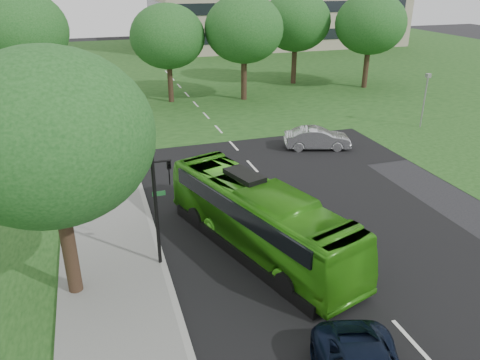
{
  "coord_description": "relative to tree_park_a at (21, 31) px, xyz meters",
  "views": [
    {
      "loc": [
        -9.04,
        -15.68,
        11.11
      ],
      "look_at": [
        -2.48,
        4.78,
        1.6
      ],
      "focal_mm": 35.0,
      "sensor_mm": 36.0,
      "label": 1
    }
  ],
  "objects": [
    {
      "name": "bus",
      "position": [
        11.09,
        -26.83,
        -5.33
      ],
      "size": [
        5.78,
        11.11,
        3.02
      ],
      "primitive_type": "imported",
      "rotation": [
        0.0,
        0.0,
        0.32
      ],
      "color": "#389717",
      "rests_on": "ground"
    },
    {
      "name": "tree_park_a",
      "position": [
        0.0,
        0.0,
        0.0
      ],
      "size": [
        7.58,
        7.58,
        10.08
      ],
      "color": "black",
      "rests_on": "ground"
    },
    {
      "name": "camera_pole",
      "position": [
        29.27,
        -14.01,
        -4.13
      ],
      "size": [
        0.37,
        0.32,
        4.2
      ],
      "rotation": [
        0.0,
        0.0,
        -0.08
      ],
      "color": "gray",
      "rests_on": "ground"
    },
    {
      "name": "tree_park_d",
      "position": [
        26.23,
        3.87,
        -0.34
      ],
      "size": [
        7.25,
        7.25,
        9.59
      ],
      "color": "black",
      "rests_on": "ground"
    },
    {
      "name": "tree_park_c",
      "position": [
        18.79,
        -1.32,
        -0.35
      ],
      "size": [
        7.2,
        7.2,
        9.56
      ],
      "color": "black",
      "rests_on": "ground"
    },
    {
      "name": "street_surfaces",
      "position": [
        13.58,
        -4.98,
        -6.81
      ],
      "size": [
        120.0,
        120.0,
        0.15
      ],
      "color": "black",
      "rests_on": "ground"
    },
    {
      "name": "sedan",
      "position": [
        19.28,
        -15.97,
        -6.1
      ],
      "size": [
        4.73,
        2.8,
        1.47
      ],
      "primitive_type": "imported",
      "rotation": [
        0.0,
        0.0,
        1.27
      ],
      "color": "#BABAC0",
      "rests_on": "ground"
    },
    {
      "name": "tree_park_b",
      "position": [
        11.99,
        -0.07,
        -0.9
      ],
      "size": [
        6.71,
        6.71,
        8.8
      ],
      "color": "black",
      "rests_on": "ground"
    },
    {
      "name": "traffic_light",
      "position": [
        6.92,
        -26.82,
        -3.83
      ],
      "size": [
        0.82,
        0.21,
        5.11
      ],
      "rotation": [
        0.0,
        0.0,
        0.04
      ],
      "color": "black",
      "rests_on": "ground"
    },
    {
      "name": "ground",
      "position": [
        13.96,
        -27.73,
        -6.84
      ],
      "size": [
        160.0,
        160.0,
        0.0
      ],
      "primitive_type": "plane",
      "color": "black",
      "rests_on": "ground"
    },
    {
      "name": "tree_side_near",
      "position": [
        3.43,
        -27.68,
        -0.62
      ],
      "size": [
        6.9,
        6.9,
        9.17
      ],
      "color": "black",
      "rests_on": "ground"
    },
    {
      "name": "tree_park_e",
      "position": [
        32.57,
        -0.33,
        -0.39
      ],
      "size": [
        7.12,
        7.12,
        9.5
      ],
      "color": "black",
      "rests_on": "ground"
    }
  ]
}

